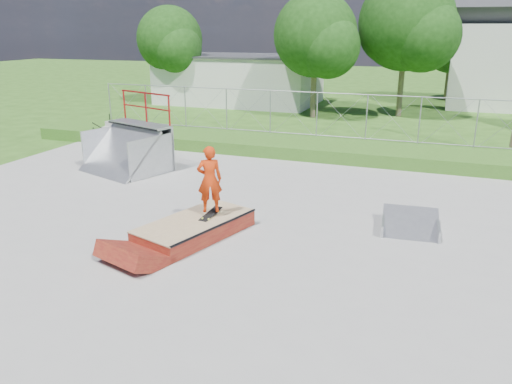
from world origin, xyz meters
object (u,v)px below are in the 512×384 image
Objects in this scene: grind_box at (195,228)px; flat_bank_ramp at (410,224)px; quarter_pipe at (123,134)px; skater at (210,182)px.

flat_bank_ramp is (4.76, 2.07, -0.01)m from grind_box.
quarter_pipe is at bearing 155.87° from grind_box.
quarter_pipe is at bearing -65.51° from skater.
flat_bank_ramp is 0.89× the size of skater.
quarter_pipe is 9.94m from flat_bank_ramp.
grind_box is at bearing 29.51° from skater.
quarter_pipe is 1.85× the size of flat_bank_ramp.
quarter_pipe is (-4.86, 4.31, 1.10)m from grind_box.
grind_box is 1.97× the size of skater.
quarter_pipe reaches higher than skater.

